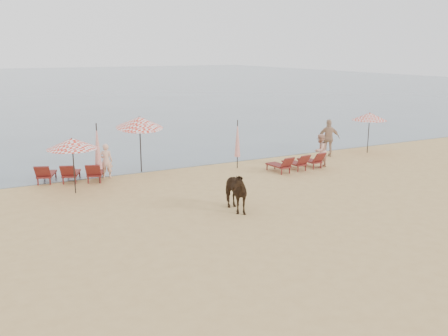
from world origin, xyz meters
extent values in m
plane|color=tan|center=(0.00, 0.00, 0.00)|extent=(120.00, 120.00, 0.00)
cube|color=#51606B|center=(0.00, 80.00, 0.00)|extent=(160.00, 140.00, 0.06)
cube|color=maroon|center=(-5.85, 10.41, 0.33)|extent=(1.04, 1.45, 0.08)
cube|color=maroon|center=(-6.10, 9.75, 0.59)|extent=(0.73, 0.62, 0.58)
cube|color=maroon|center=(-4.88, 10.04, 0.33)|extent=(1.04, 1.45, 0.08)
cube|color=maroon|center=(-5.13, 9.38, 0.59)|extent=(0.73, 0.62, 0.58)
cube|color=maroon|center=(-3.91, 9.68, 0.33)|extent=(1.04, 1.45, 0.08)
cube|color=maroon|center=(-4.16, 9.02, 0.59)|extent=(0.73, 0.62, 0.58)
cube|color=maroon|center=(4.03, 7.23, 0.31)|extent=(0.68, 1.28, 0.07)
cube|color=maroon|center=(4.09, 6.57, 0.56)|extent=(0.61, 0.45, 0.54)
cube|color=maroon|center=(5.00, 7.31, 0.31)|extent=(0.68, 1.28, 0.07)
cube|color=maroon|center=(5.06, 6.65, 0.56)|extent=(0.61, 0.45, 0.54)
cube|color=maroon|center=(5.97, 7.39, 0.31)|extent=(0.68, 1.28, 0.07)
cube|color=maroon|center=(6.03, 6.73, 0.56)|extent=(0.61, 0.45, 0.54)
cylinder|color=black|center=(-5.13, 8.01, 1.03)|extent=(0.05, 0.05, 2.06)
cone|color=red|center=(-5.13, 8.01, 2.02)|extent=(1.97, 1.97, 0.42)
sphere|color=black|center=(-5.13, 8.01, 2.21)|extent=(0.08, 0.08, 0.08)
cylinder|color=black|center=(-1.68, 10.13, 1.21)|extent=(0.06, 0.06, 2.41)
cone|color=red|center=(-1.68, 10.13, 2.36)|extent=(2.13, 2.17, 0.73)
sphere|color=black|center=(-1.68, 10.13, 2.58)|extent=(0.09, 0.09, 0.09)
cylinder|color=black|center=(10.84, 8.59, 1.04)|extent=(0.05, 0.05, 2.07)
cone|color=red|center=(10.84, 8.59, 2.03)|extent=(1.84, 1.84, 0.41)
sphere|color=black|center=(10.84, 8.59, 2.21)|extent=(0.07, 0.07, 0.07)
cylinder|color=black|center=(-3.90, 9.08, 1.30)|extent=(0.06, 0.06, 2.60)
cone|color=red|center=(-3.90, 9.08, 1.61)|extent=(0.32, 0.32, 1.95)
cylinder|color=black|center=(2.70, 8.77, 1.17)|extent=(0.05, 0.05, 2.34)
cone|color=red|center=(2.70, 8.77, 1.45)|extent=(0.28, 0.28, 1.75)
imported|color=black|center=(-0.64, 3.11, 0.75)|extent=(0.90, 1.80, 1.49)
imported|color=#DFA78B|center=(-3.38, 9.83, 0.78)|extent=(0.66, 0.55, 1.55)
imported|color=tan|center=(6.32, 7.06, 0.82)|extent=(0.96, 0.85, 1.64)
imported|color=tan|center=(8.35, 8.91, 0.99)|extent=(1.25, 1.00, 1.98)
camera|label=1|loc=(-8.74, -11.71, 5.61)|focal=40.00mm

